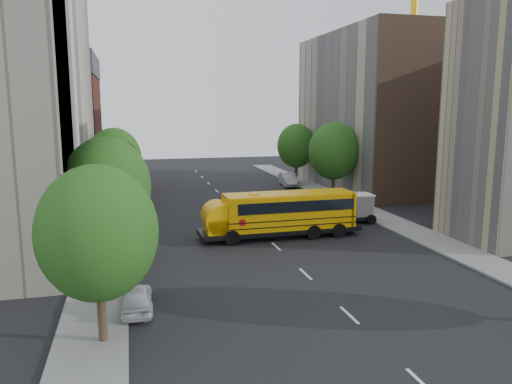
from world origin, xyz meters
name	(u,v)px	position (x,y,z in m)	size (l,w,h in m)	color
ground	(268,239)	(0.00, 0.00, 0.00)	(120.00, 120.00, 0.00)	black
sidewalk_left	(108,232)	(-11.50, 5.00, 0.06)	(3.00, 80.00, 0.12)	slate
sidewalk_right	(378,216)	(11.50, 5.00, 0.06)	(3.00, 80.00, 0.12)	slate
lane_markings	(239,212)	(0.00, 10.00, 0.01)	(0.15, 64.00, 0.01)	silver
building_left_cream	(9,101)	(-18.00, 6.00, 10.00)	(10.00, 26.00, 20.00)	beige
building_left_redbrick	(54,134)	(-18.00, 28.00, 6.50)	(10.00, 15.00, 13.00)	maroon
building_right_far	(370,112)	(18.00, 20.00, 9.00)	(10.00, 22.00, 18.00)	tan
building_right_sidewall	(423,113)	(18.00, 9.00, 9.00)	(10.10, 0.30, 18.00)	brown
street_tree_0	(98,233)	(-11.00, -14.00, 4.64)	(4.80, 4.80, 7.41)	#38281C
street_tree_1	(107,187)	(-11.00, -4.00, 4.95)	(5.12, 5.12, 7.90)	#38281C
street_tree_2	(114,159)	(-11.00, 14.00, 4.83)	(4.99, 4.99, 7.71)	#38281C
street_tree_4	(334,151)	(11.00, 14.00, 5.08)	(5.25, 5.25, 8.10)	#38281C
street_tree_5	(296,146)	(11.00, 26.00, 4.70)	(4.86, 4.86, 7.51)	#38281C
school_bus	(278,212)	(0.87, 0.34, 1.90)	(12.13, 3.18, 3.41)	black
safari_truck	(341,208)	(7.19, 3.34, 1.28)	(5.72, 2.29, 2.42)	black
parked_car_0	(136,298)	(-9.60, -11.00, 0.64)	(1.51, 3.77, 1.28)	silver
parked_car_1	(132,209)	(-9.60, 10.29, 0.70)	(1.48, 4.23, 1.39)	silver
parked_car_2	(131,191)	(-9.60, 19.71, 0.79)	(2.62, 5.67, 1.58)	black
parked_car_4	(322,198)	(8.80, 11.63, 0.65)	(1.52, 3.79, 1.29)	#34425B
parked_car_5	(288,179)	(9.18, 23.48, 0.80)	(1.69, 4.85, 1.60)	gray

